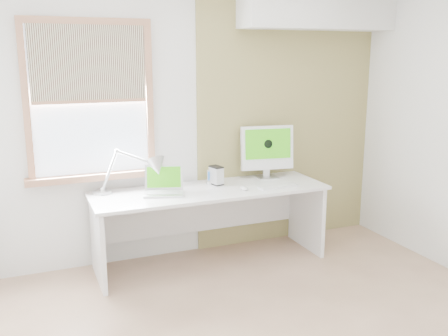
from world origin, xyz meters
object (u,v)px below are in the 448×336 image
desk_lamp (147,170)px  imac (267,149)px  laptop (164,186)px  external_drive (216,175)px  desk (208,207)px

desk_lamp → imac: 1.26m
laptop → external_drive: bearing=10.5°
desk → laptop: laptop is taller
desk → laptop: (-0.43, -0.03, 0.26)m
desk → desk_lamp: size_ratio=3.23×
desk → imac: imac is taller
desk → imac: size_ratio=4.03×
desk_lamp → imac: imac is taller
desk → external_drive: size_ratio=12.22×
desk_lamp → desk: bearing=-4.7°
desk_lamp → laptop: (0.14, -0.07, -0.15)m
desk_lamp → imac: (1.26, 0.09, 0.08)m
desk_lamp → external_drive: desk_lamp is taller
laptop → desk: bearing=3.6°
desk_lamp → laptop: desk_lamp is taller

